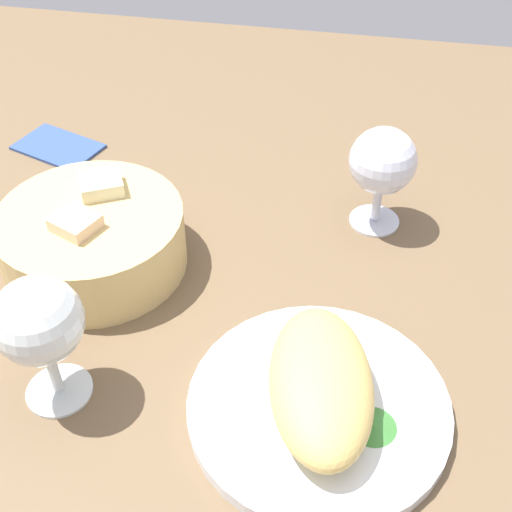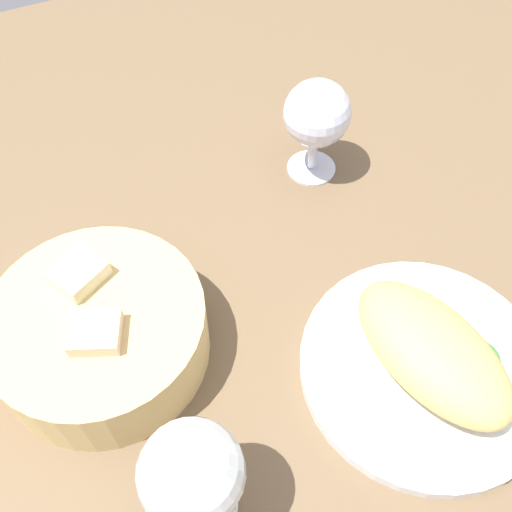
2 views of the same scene
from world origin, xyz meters
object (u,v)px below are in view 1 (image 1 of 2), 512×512
object	(u,v)px
bread_basket	(93,238)
wine_glass_near	(383,164)
plate	(318,407)
wine_glass_far	(39,325)
folded_napkin	(58,146)

from	to	relation	value
bread_basket	wine_glass_near	bearing A→B (deg)	-66.40
plate	bread_basket	xyz separation A→B (cm)	(14.92, 26.20, 2.87)
wine_glass_near	wine_glass_far	distance (cm)	40.20
bread_basket	wine_glass_far	bearing A→B (deg)	-170.98
bread_basket	folded_napkin	world-z (taller)	bread_basket
plate	wine_glass_far	xyz separation A→B (cm)	(-2.24, 23.48, 8.36)
plate	folded_napkin	distance (cm)	53.05
plate	folded_napkin	bearing A→B (deg)	48.04
bread_basket	wine_glass_far	distance (cm)	18.22
plate	wine_glass_far	size ratio (longest dim) A/B	1.74
bread_basket	folded_napkin	xyz separation A→B (cm)	(20.55, 13.24, -3.17)
folded_napkin	bread_basket	bearing A→B (deg)	141.94
wine_glass_near	wine_glass_far	size ratio (longest dim) A/B	0.92
wine_glass_near	bread_basket	bearing A→B (deg)	113.60
bread_basket	wine_glass_near	size ratio (longest dim) A/B	1.59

